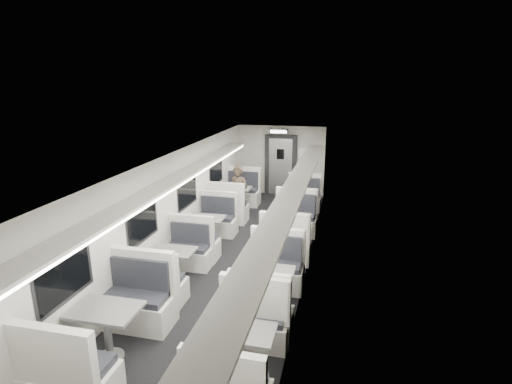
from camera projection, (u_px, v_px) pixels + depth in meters
The scene contains 19 objects.
room at pixel (233, 217), 8.20m from camera, with size 3.24×12.24×2.64m.
booth_left_a at pixel (235, 200), 12.10m from camera, with size 1.11×2.25×1.20m.
booth_left_b at pixel (207, 231), 9.70m from camera, with size 1.03×2.08×1.11m.
booth_left_c at pixel (175, 266), 7.93m from camera, with size 0.99×2.00×1.07m.
booth_left_d at pixel (108, 333), 5.74m from camera, with size 1.16×2.35×1.26m.
booth_right_a at pixel (301, 206), 11.62m from camera, with size 1.03×2.10×1.12m.
booth_right_b at pixel (291, 231), 9.65m from camera, with size 1.10×2.23×1.19m.
booth_right_c at pixel (268, 290), 6.98m from camera, with size 1.07×2.17×1.16m.
booth_right_d at pixel (244, 352), 5.42m from camera, with size 1.00×2.04×1.09m.
passenger at pixel (238, 194), 11.21m from camera, with size 0.59×0.39×1.63m, color black.
window_a at pixel (216, 171), 11.67m from camera, with size 0.02×1.18×0.84m, color black.
window_b at pixel (187, 190), 9.61m from camera, with size 0.02×1.18×0.84m, color black.
window_c at pixel (143, 221), 7.54m from camera, with size 0.02×1.18×0.84m, color black.
window_d at pixel (64, 275), 5.48m from camera, with size 0.02×1.18×0.84m, color black.
luggage_rack_left at pixel (169, 184), 7.99m from camera, with size 0.46×10.40×0.09m.
luggage_rack_right at pixel (292, 191), 7.46m from camera, with size 0.46×10.40×0.09m.
vestibule_door at pixel (281, 166), 13.81m from camera, with size 1.10×0.13×2.10m.
exit_sign at pixel (279, 131), 13.01m from camera, with size 0.62×0.12×0.16m.
wall_notice at pixel (303, 153), 13.51m from camera, with size 0.32×0.02×0.40m, color white.
Camera 1 is at (2.19, -7.45, 3.95)m, focal length 28.00 mm.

